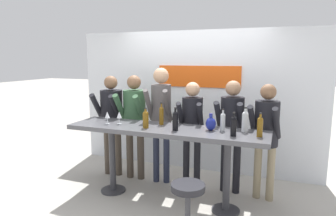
# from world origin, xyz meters

# --- Properties ---
(ground_plane) EXTENTS (40.00, 40.00, 0.00)m
(ground_plane) POSITION_xyz_m (0.00, 0.00, 0.00)
(ground_plane) COLOR #B2ADA3
(back_wall) EXTENTS (4.28, 0.12, 2.41)m
(back_wall) POSITION_xyz_m (0.00, 1.37, 1.21)
(back_wall) COLOR silver
(back_wall) RESTS_ON ground_plane
(tasting_table) EXTENTS (2.68, 0.66, 1.03)m
(tasting_table) POSITION_xyz_m (-0.00, 0.00, 0.89)
(tasting_table) COLOR #4C4C51
(tasting_table) RESTS_ON ground_plane
(bar_stool) EXTENTS (0.38, 0.38, 0.65)m
(bar_stool) POSITION_xyz_m (0.57, -0.80, 0.43)
(bar_stool) COLOR #333338
(bar_stool) RESTS_ON ground_plane
(person_far_left) EXTENTS (0.44, 0.54, 1.66)m
(person_far_left) POSITION_xyz_m (-1.18, 0.57, 1.03)
(person_far_left) COLOR #473D33
(person_far_left) RESTS_ON ground_plane
(person_left) EXTENTS (0.43, 0.53, 1.68)m
(person_left) POSITION_xyz_m (-0.75, 0.56, 1.04)
(person_left) COLOR #473D33
(person_left) RESTS_ON ground_plane
(person_center_left) EXTENTS (0.41, 0.55, 1.80)m
(person_center_left) POSITION_xyz_m (-0.29, 0.56, 1.14)
(person_center_left) COLOR #23283D
(person_center_left) RESTS_ON ground_plane
(person_center) EXTENTS (0.39, 0.51, 1.60)m
(person_center) POSITION_xyz_m (0.21, 0.54, 1.00)
(person_center) COLOR black
(person_center) RESTS_ON ground_plane
(person_center_right) EXTENTS (0.41, 0.52, 1.63)m
(person_center_right) POSITION_xyz_m (0.78, 0.59, 1.02)
(person_center_right) COLOR black
(person_center_right) RESTS_ON ground_plane
(person_right) EXTENTS (0.44, 0.54, 1.61)m
(person_right) POSITION_xyz_m (1.25, 0.52, 1.00)
(person_right) COLOR gray
(person_right) RESTS_ON ground_plane
(wine_bottle_0) EXTENTS (0.06, 0.06, 0.28)m
(wine_bottle_0) POSITION_xyz_m (0.74, 0.09, 1.16)
(wine_bottle_0) COLOR #B7BCC1
(wine_bottle_0) RESTS_ON tasting_table
(wine_bottle_1) EXTENTS (0.08, 0.08, 0.31)m
(wine_bottle_1) POSITION_xyz_m (1.01, 0.14, 1.17)
(wine_bottle_1) COLOR #B7BCC1
(wine_bottle_1) RESTS_ON tasting_table
(wine_bottle_2) EXTENTS (0.07, 0.07, 0.30)m
(wine_bottle_2) POSITION_xyz_m (0.17, -0.10, 1.17)
(wine_bottle_2) COLOR black
(wine_bottle_2) RESTS_ON tasting_table
(wine_bottle_3) EXTENTS (0.08, 0.08, 0.27)m
(wine_bottle_3) POSITION_xyz_m (-0.24, -0.11, 1.16)
(wine_bottle_3) COLOR brown
(wine_bottle_3) RESTS_ON tasting_table
(wine_bottle_4) EXTENTS (0.07, 0.07, 0.29)m
(wine_bottle_4) POSITION_xyz_m (0.91, -0.11, 1.16)
(wine_bottle_4) COLOR black
(wine_bottle_4) RESTS_ON tasting_table
(wine_bottle_5) EXTENTS (0.07, 0.07, 0.29)m
(wine_bottle_5) POSITION_xyz_m (1.20, -0.04, 1.16)
(wine_bottle_5) COLOR brown
(wine_bottle_5) RESTS_ON tasting_table
(wine_bottle_6) EXTENTS (0.06, 0.06, 0.31)m
(wine_bottle_6) POSITION_xyz_m (-0.12, 0.15, 1.17)
(wine_bottle_6) COLOR brown
(wine_bottle_6) RESTS_ON tasting_table
(wine_glass_0) EXTENTS (0.07, 0.07, 0.18)m
(wine_glass_0) POSITION_xyz_m (-0.84, -0.08, 1.15)
(wine_glass_0) COLOR silver
(wine_glass_0) RESTS_ON tasting_table
(wine_glass_1) EXTENTS (0.07, 0.07, 0.18)m
(wine_glass_1) POSITION_xyz_m (-0.68, -0.02, 1.15)
(wine_glass_1) COLOR silver
(wine_glass_1) RESTS_ON tasting_table
(decorative_vase) EXTENTS (0.13, 0.13, 0.22)m
(decorative_vase) POSITION_xyz_m (0.60, 0.06, 1.12)
(decorative_vase) COLOR navy
(decorative_vase) RESTS_ON tasting_table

